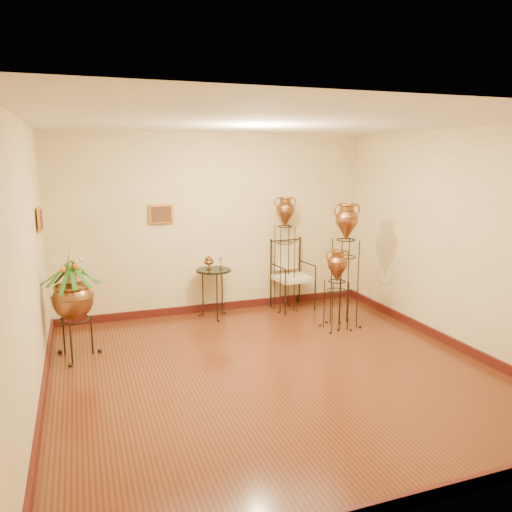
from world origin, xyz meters
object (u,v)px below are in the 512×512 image
object	(u,v)px
amphora_tall	(285,253)
side_table	(214,292)
armchair	(293,275)
planter_urn	(72,295)
amphora_mid	(345,265)

from	to	relation	value
amphora_tall	side_table	distance (m)	1.29
armchair	planter_urn	bearing A→B (deg)	-169.46
amphora_mid	side_table	bearing A→B (deg)	148.67
side_table	armchair	bearing A→B (deg)	-0.04
amphora_mid	side_table	distance (m)	2.04
amphora_tall	amphora_mid	world-z (taller)	amphora_tall
planter_urn	armchair	xyz separation A→B (m)	(3.34, 0.97, -0.24)
planter_urn	armchair	world-z (taller)	planter_urn
planter_urn	side_table	size ratio (longest dim) A/B	1.49
planter_urn	side_table	xyz separation A→B (m)	(2.02, 0.97, -0.40)
planter_urn	side_table	distance (m)	2.27
amphora_tall	armchair	xyz separation A→B (m)	(0.15, 0.00, -0.38)
side_table	amphora_mid	bearing A→B (deg)	-31.33
amphora_mid	planter_urn	distance (m)	3.70
amphora_mid	amphora_tall	bearing A→B (deg)	116.52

